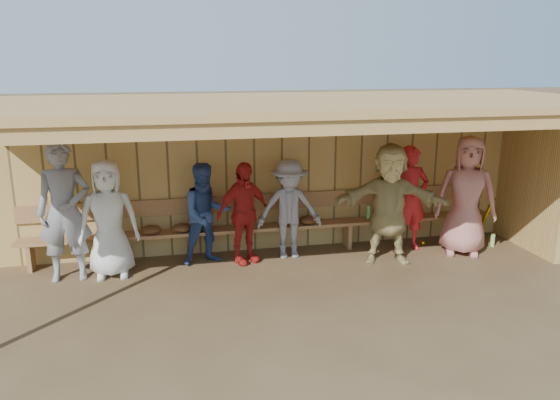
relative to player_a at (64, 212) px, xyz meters
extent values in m
plane|color=brown|center=(2.98, -0.59, -0.99)|extent=(90.00, 90.00, 0.00)
imported|color=gray|center=(0.00, 0.00, 0.00)|extent=(0.74, 0.50, 1.97)
imported|color=white|center=(0.57, 0.01, -0.14)|extent=(0.84, 0.57, 1.69)
imported|color=#2F4883|center=(1.95, 0.22, -0.21)|extent=(0.86, 0.73, 1.55)
imported|color=red|center=(2.50, 0.13, -0.21)|extent=(0.99, 0.73, 1.56)
imported|color=gray|center=(3.23, 0.22, -0.21)|extent=(1.04, 0.64, 1.55)
imported|color=tan|center=(4.65, -0.29, -0.07)|extent=(1.78, 0.95, 1.83)
imported|color=red|center=(5.20, 0.16, -0.14)|extent=(0.64, 0.44, 1.70)
imported|color=tan|center=(5.97, -0.20, -0.04)|extent=(1.09, 0.93, 1.89)
cube|color=tan|center=(2.98, 0.76, 0.21)|extent=(8.60, 0.20, 2.40)
cube|color=tan|center=(7.18, -0.14, 0.21)|extent=(0.20, 1.62, 2.40)
cube|color=tan|center=(2.98, -0.59, 1.46)|extent=(8.80, 3.20, 0.10)
cube|color=tan|center=(2.98, -2.09, 1.33)|extent=(8.80, 0.10, 0.18)
cube|color=tan|center=(0.13, -0.59, 1.32)|extent=(0.08, 3.00, 0.16)
cube|color=tan|center=(1.08, -0.59, 1.32)|extent=(0.08, 3.00, 0.16)
cube|color=tan|center=(2.03, -0.59, 1.32)|extent=(0.08, 3.00, 0.16)
cube|color=tan|center=(2.98, -0.59, 1.32)|extent=(0.08, 3.00, 0.16)
cube|color=tan|center=(3.93, -0.59, 1.32)|extent=(0.08, 3.00, 0.16)
cube|color=tan|center=(4.88, -0.59, 1.32)|extent=(0.08, 3.00, 0.16)
cube|color=tan|center=(5.83, -0.59, 1.32)|extent=(0.08, 3.00, 0.16)
cube|color=tan|center=(6.78, -0.59, 1.32)|extent=(0.08, 3.00, 0.16)
cube|color=#AA7949|center=(2.98, 0.47, -0.56)|extent=(7.60, 0.32, 0.05)
cube|color=#AA7949|center=(2.98, 0.63, -0.19)|extent=(7.60, 0.04, 0.26)
cube|color=#AA7949|center=(-0.62, 0.47, -0.79)|extent=(0.06, 0.29, 0.40)
cube|color=#AA7949|center=(1.69, 0.47, -0.79)|extent=(0.06, 0.29, 0.40)
cube|color=#AA7949|center=(4.27, 0.47, -0.79)|extent=(0.06, 0.29, 0.40)
cube|color=#AA7949|center=(6.58, 0.47, -0.79)|extent=(0.06, 0.29, 0.40)
cylinder|color=gold|center=(6.63, 0.27, -0.59)|extent=(0.13, 0.41, 0.80)
sphere|color=gold|center=(5.53, 0.27, -0.95)|extent=(0.08, 0.08, 0.08)
ellipsoid|color=#593319|center=(1.59, 0.42, -0.47)|extent=(0.30, 0.24, 0.14)
ellipsoid|color=#593319|center=(1.13, 0.42, -0.47)|extent=(0.30, 0.24, 0.14)
ellipsoid|color=#593319|center=(3.60, 0.42, -0.47)|extent=(0.30, 0.24, 0.14)
cylinder|color=#81D96C|center=(4.65, 0.52, -0.43)|extent=(0.07, 0.07, 0.22)
cylinder|color=orange|center=(4.86, 0.52, -0.43)|extent=(0.07, 0.07, 0.22)
cylinder|color=#91CD66|center=(6.63, -0.03, -0.88)|extent=(0.07, 0.07, 0.22)
camera|label=1|loc=(1.40, -7.67, 2.05)|focal=35.00mm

